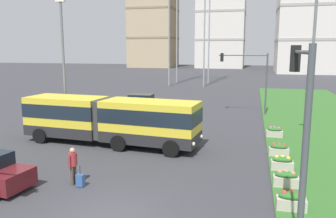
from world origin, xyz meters
TOP-DOWN VIEW (x-y plane):
  - ground_plane at (0.00, 0.00)m, footprint 260.00×260.00m
  - articulated_bus at (-3.89, 9.05)m, footprint 12.00×3.64m
  - car_navy_sedan at (-6.04, 22.23)m, footprint 4.41×2.04m
  - pedestrian_crossing at (-2.79, 2.36)m, footprint 0.36×0.58m
  - rolling_suitcase at (-2.34, 2.16)m, footprint 0.39×0.29m
  - flower_planter_0 at (6.66, 2.00)m, footprint 1.10×0.56m
  - flower_planter_1 at (6.66, 4.32)m, footprint 1.10×0.56m
  - flower_planter_2 at (6.66, 6.52)m, footprint 1.10×0.56m
  - flower_planter_3 at (6.66, 8.96)m, footprint 1.10×0.56m
  - flower_planter_4 at (6.66, 13.40)m, footprint 1.10×0.56m
  - traffic_light_far_right at (4.72, 22.00)m, footprint 4.56×0.28m
  - traffic_light_near_right at (6.26, -1.93)m, footprint 0.28×3.46m
  - streetlight_left at (-8.50, 11.52)m, footprint 0.70×0.28m
  - streetlight_median at (8.56, 11.83)m, footprint 0.70×0.28m
  - apartment_tower_west at (-30.00, 107.85)m, footprint 15.46×14.98m
  - apartment_tower_westcentre at (-6.32, 111.26)m, footprint 15.96×18.34m

SIDE VIEW (x-z plane):
  - ground_plane at x=0.00m, z-range 0.00..0.00m
  - rolling_suitcase at x=-2.34m, z-range -0.17..0.80m
  - flower_planter_0 at x=6.66m, z-range 0.06..0.80m
  - flower_planter_1 at x=6.66m, z-range 0.06..0.80m
  - flower_planter_2 at x=6.66m, z-range 0.06..0.80m
  - flower_planter_3 at x=6.66m, z-range 0.06..0.80m
  - flower_planter_4 at x=6.66m, z-range 0.06..0.80m
  - car_navy_sedan at x=-6.04m, z-range -0.04..1.54m
  - pedestrian_crossing at x=-2.79m, z-range 0.13..1.87m
  - articulated_bus at x=-3.89m, z-range 0.15..3.15m
  - traffic_light_far_right at x=4.72m, z-range 1.15..6.97m
  - traffic_light_near_right at x=6.26m, z-range 1.13..7.39m
  - streetlight_median at x=8.56m, z-range 0.45..9.85m
  - streetlight_left at x=-8.50m, z-range 0.45..10.13m
  - apartment_tower_westcentre at x=-6.32m, z-range 0.02..36.45m
  - apartment_tower_west at x=-30.00m, z-range 0.02..39.37m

